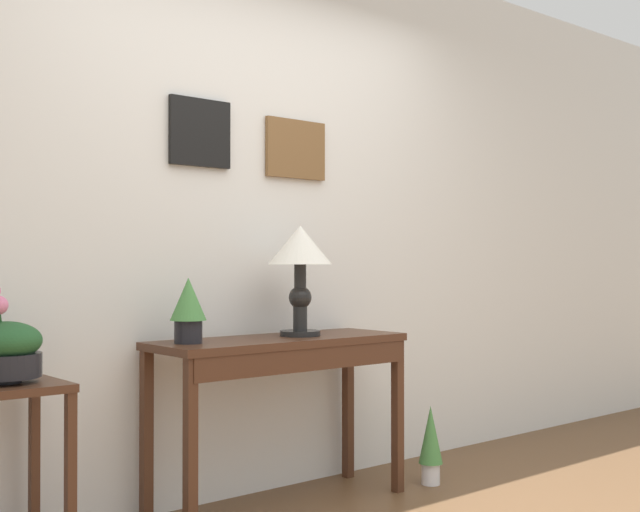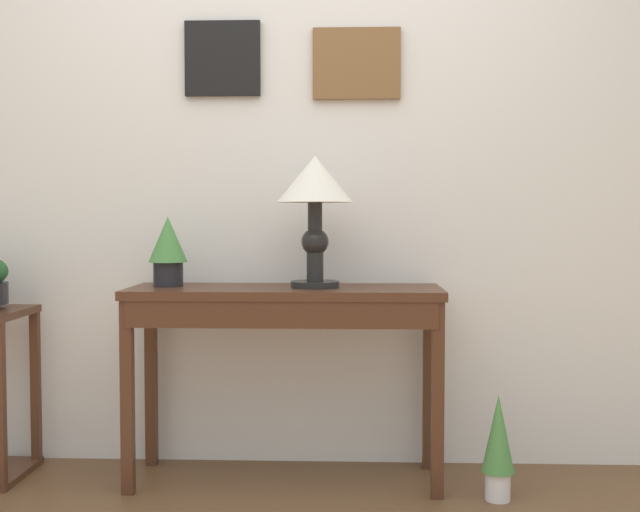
{
  "view_description": "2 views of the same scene",
  "coord_description": "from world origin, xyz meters",
  "px_view_note": "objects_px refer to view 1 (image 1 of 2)",
  "views": [
    {
      "loc": [
        -2.23,
        -1.73,
        1.1
      ],
      "look_at": [
        0.22,
        1.17,
        1.15
      ],
      "focal_mm": 45.74,
      "sensor_mm": 36.0,
      "label": 1
    },
    {
      "loc": [
        0.29,
        -1.92,
        1.05
      ],
      "look_at": [
        0.16,
        1.31,
        0.89
      ],
      "focal_mm": 45.31,
      "sensor_mm": 36.0,
      "label": 2
    }
  ],
  "objects_px": {
    "console_table": "(283,362)",
    "pedestal_stand_left": "(5,478)",
    "potted_plant_on_console": "(188,307)",
    "planter_bowl_wide": "(5,348)",
    "table_lamp": "(300,256)",
    "potted_plant_floor": "(431,442)"
  },
  "relations": [
    {
      "from": "potted_plant_on_console",
      "to": "potted_plant_floor",
      "type": "xyz_separation_m",
      "value": [
        1.27,
        -0.22,
        -0.71
      ]
    },
    {
      "from": "console_table",
      "to": "potted_plant_on_console",
      "type": "height_order",
      "value": "potted_plant_on_console"
    },
    {
      "from": "console_table",
      "to": "pedestal_stand_left",
      "type": "xyz_separation_m",
      "value": [
        -1.24,
        0.02,
        -0.32
      ]
    },
    {
      "from": "console_table",
      "to": "pedestal_stand_left",
      "type": "bearing_deg",
      "value": 179.07
    },
    {
      "from": "planter_bowl_wide",
      "to": "table_lamp",
      "type": "bearing_deg",
      "value": 0.21
    },
    {
      "from": "console_table",
      "to": "planter_bowl_wide",
      "type": "xyz_separation_m",
      "value": [
        -1.24,
        0.02,
        0.14
      ]
    },
    {
      "from": "table_lamp",
      "to": "planter_bowl_wide",
      "type": "relative_size",
      "value": 1.43
    },
    {
      "from": "pedestal_stand_left",
      "to": "planter_bowl_wide",
      "type": "height_order",
      "value": "planter_bowl_wide"
    },
    {
      "from": "table_lamp",
      "to": "potted_plant_floor",
      "type": "relative_size",
      "value": 1.3
    },
    {
      "from": "table_lamp",
      "to": "potted_plant_floor",
      "type": "height_order",
      "value": "table_lamp"
    },
    {
      "from": "console_table",
      "to": "planter_bowl_wide",
      "type": "bearing_deg",
      "value": 179.12
    },
    {
      "from": "pedestal_stand_left",
      "to": "table_lamp",
      "type": "bearing_deg",
      "value": 0.17
    },
    {
      "from": "pedestal_stand_left",
      "to": "planter_bowl_wide",
      "type": "distance_m",
      "value": 0.47
    },
    {
      "from": "table_lamp",
      "to": "console_table",
      "type": "bearing_deg",
      "value": -168.39
    },
    {
      "from": "pedestal_stand_left",
      "to": "potted_plant_floor",
      "type": "height_order",
      "value": "pedestal_stand_left"
    },
    {
      "from": "potted_plant_on_console",
      "to": "pedestal_stand_left",
      "type": "bearing_deg",
      "value": -177.87
    },
    {
      "from": "potted_plant_on_console",
      "to": "potted_plant_floor",
      "type": "distance_m",
      "value": 1.47
    },
    {
      "from": "pedestal_stand_left",
      "to": "potted_plant_floor",
      "type": "distance_m",
      "value": 2.06
    },
    {
      "from": "planter_bowl_wide",
      "to": "potted_plant_floor",
      "type": "xyz_separation_m",
      "value": [
        2.05,
        -0.19,
        -0.59
      ]
    },
    {
      "from": "console_table",
      "to": "potted_plant_on_console",
      "type": "relative_size",
      "value": 4.41
    },
    {
      "from": "console_table",
      "to": "potted_plant_floor",
      "type": "bearing_deg",
      "value": -11.95
    },
    {
      "from": "planter_bowl_wide",
      "to": "pedestal_stand_left",
      "type": "bearing_deg",
      "value": 20.83
    }
  ]
}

